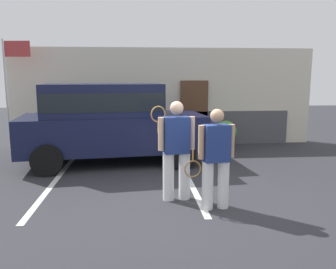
{
  "coord_description": "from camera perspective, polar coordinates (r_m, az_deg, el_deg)",
  "views": [
    {
      "loc": [
        -0.84,
        -5.79,
        2.23
      ],
      "look_at": [
        -0.24,
        1.2,
        1.05
      ],
      "focal_mm": 37.0,
      "sensor_mm": 36.0,
      "label": 1
    }
  ],
  "objects": [
    {
      "name": "house_frontage",
      "position": [
        11.41,
        -0.6,
        5.74
      ],
      "size": [
        9.81,
        0.4,
        3.14
      ],
      "color": "beige",
      "rests_on": "ground_plane"
    },
    {
      "name": "parking_stripe_0",
      "position": [
        7.84,
        -18.23,
        -7.45
      ],
      "size": [
        0.12,
        4.4,
        0.01
      ],
      "primitive_type": "cube",
      "color": "silver",
      "rests_on": "ground_plane"
    },
    {
      "name": "potted_plant_by_porch",
      "position": [
        10.76,
        9.44,
        0.15
      ],
      "size": [
        0.68,
        0.68,
        0.89
      ],
      "color": "brown",
      "rests_on": "ground_plane"
    },
    {
      "name": "ground_plane",
      "position": [
        6.26,
        3.19,
        -11.33
      ],
      "size": [
        40.0,
        40.0,
        0.0
      ],
      "primitive_type": "plane",
      "color": "#2D2D33"
    },
    {
      "name": "tennis_player_woman",
      "position": [
        5.86,
        7.87,
        -3.85
      ],
      "size": [
        0.89,
        0.32,
        1.71
      ],
      "rotation": [
        0.0,
        0.0,
        3.28
      ],
      "color": "white",
      "rests_on": "ground_plane"
    },
    {
      "name": "flag_pole",
      "position": [
        11.21,
        -24.41,
        8.89
      ],
      "size": [
        0.8,
        0.1,
        3.29
      ],
      "color": "silver",
      "rests_on": "ground_plane"
    },
    {
      "name": "parked_suv",
      "position": [
        9.02,
        -9.63,
        2.5
      ],
      "size": [
        4.78,
        2.56,
        2.05
      ],
      "rotation": [
        0.0,
        0.0,
        0.11
      ],
      "color": "#141938",
      "rests_on": "ground_plane"
    },
    {
      "name": "parking_stripe_1",
      "position": [
        7.7,
        3.41,
        -7.28
      ],
      "size": [
        0.12,
        4.4,
        0.01
      ],
      "primitive_type": "cube",
      "color": "silver",
      "rests_on": "ground_plane"
    },
    {
      "name": "tennis_player_man",
      "position": [
        6.22,
        1.37,
        -2.41
      ],
      "size": [
        0.8,
        0.33,
        1.8
      ],
      "rotation": [
        0.0,
        0.0,
        3.25
      ],
      "color": "white",
      "rests_on": "ground_plane"
    }
  ]
}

